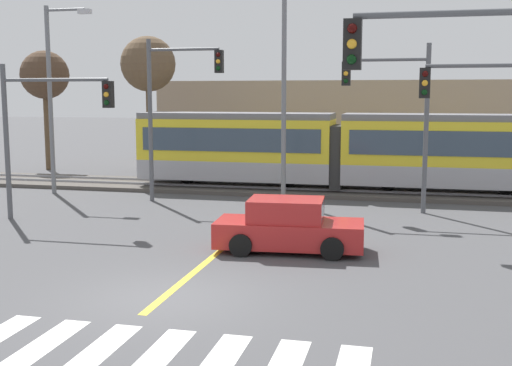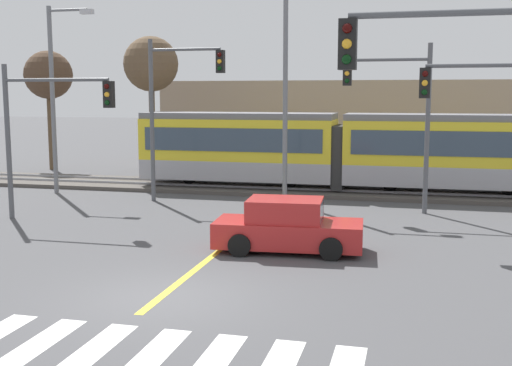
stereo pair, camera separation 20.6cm
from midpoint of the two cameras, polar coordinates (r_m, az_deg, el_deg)
The scene contains 20 objects.
ground_plane at distance 14.56m, azimuth -8.68°, elevation -10.07°, with size 200.00×200.00×0.00m, color #474749.
track_bed at distance 29.75m, azimuth 3.02°, elevation -0.57°, with size 120.00×4.00×0.18m, color #4C4742.
rail_near at distance 29.03m, azimuth 2.77°, elevation -0.50°, with size 120.00×0.08×0.10m, color #939399.
rail_far at distance 30.44m, azimuth 3.27°, elevation -0.11°, with size 120.00×0.08×0.10m, color #939399.
light_rail_tram at distance 29.22m, azimuth 7.10°, elevation 3.10°, with size 18.50×2.64×3.43m.
crosswalk_stripe_3 at distance 12.41m, azimuth -19.19°, elevation -13.66°, with size 0.56×2.80×0.01m, color silver.
crosswalk_stripe_4 at distance 11.88m, azimuth -14.58°, elevation -14.46°, with size 0.56×2.80×0.01m, color silver.
crosswalk_stripe_5 at distance 11.43m, azimuth -9.53°, elevation -15.22°, with size 0.56×2.80×0.01m, color silver.
crosswalk_stripe_6 at distance 11.07m, azimuth -4.07°, elevation -15.92°, with size 0.56×2.80×0.01m, color silver.
lane_centre_line at distance 20.51m, azimuth -1.86°, elevation -4.68°, with size 0.20×15.30×0.01m, color gold.
sedan_crossing at distance 18.39m, azimuth 2.62°, elevation -3.93°, with size 4.31×2.14×1.52m.
traffic_light_near_right at distance 11.89m, azimuth 19.05°, elevation 6.00°, with size 3.75×0.38×6.38m.
traffic_light_mid_left at distance 23.69m, azimuth -18.61°, elevation 5.48°, with size 4.25×0.38×5.52m.
traffic_light_far_left at distance 26.69m, azimuth -7.65°, elevation 7.60°, with size 3.25×0.38×6.70m.
traffic_light_far_right at distance 24.70m, azimuth 12.30°, elevation 6.81°, with size 3.25×0.38×6.33m.
street_lamp_west at distance 30.16m, azimuth -17.71°, elevation 8.03°, with size 2.22×0.28×8.30m.
street_lamp_centre at distance 26.44m, azimuth 2.74°, elevation 9.27°, with size 2.38×0.28×8.99m.
bare_tree_far_west at distance 39.96m, azimuth -18.41°, elevation 9.01°, with size 2.81×2.81×6.99m.
bare_tree_west at distance 35.41m, azimuth -9.73°, elevation 10.28°, with size 2.95×2.95×7.55m.
building_backdrop_far at distance 40.38m, azimuth 6.88°, elevation 5.24°, with size 21.21×6.00×5.26m, color gray.
Camera 1 is at (5.17, -12.84, 4.47)m, focal length 45.00 mm.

